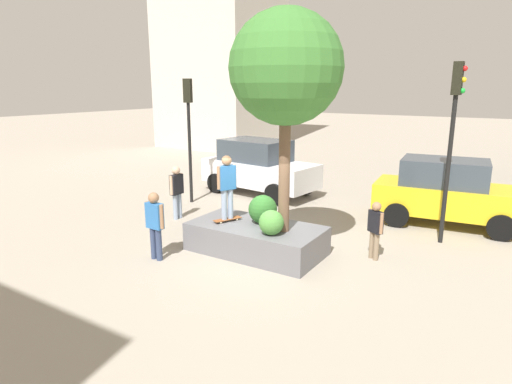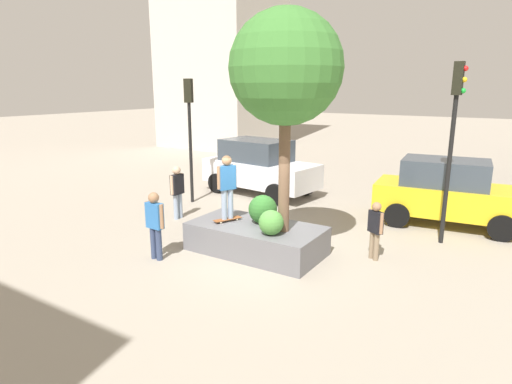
# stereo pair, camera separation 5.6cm
# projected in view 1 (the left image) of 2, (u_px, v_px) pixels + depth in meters

# --- Properties ---
(ground_plane) EXTENTS (120.00, 120.00, 0.00)m
(ground_plane) POSITION_uv_depth(u_px,v_px,m) (264.00, 255.00, 11.36)
(ground_plane) COLOR #9E9384
(planter_ledge) EXTENTS (3.52, 1.82, 0.75)m
(planter_ledge) POSITION_uv_depth(u_px,v_px,m) (256.00, 239.00, 11.53)
(planter_ledge) COLOR slate
(planter_ledge) RESTS_ON ground
(plaza_tree) EXTENTS (2.70, 2.70, 5.34)m
(plaza_tree) POSITION_uv_depth(u_px,v_px,m) (286.00, 69.00, 10.06)
(plaza_tree) COLOR brown
(plaza_tree) RESTS_ON planter_ledge
(boxwood_shrub) EXTENTS (0.62, 0.62, 0.62)m
(boxwood_shrub) POSITION_uv_depth(u_px,v_px,m) (271.00, 223.00, 10.63)
(boxwood_shrub) COLOR #4C8C3D
(boxwood_shrub) RESTS_ON planter_ledge
(hedge_clump) EXTENTS (0.77, 0.77, 0.77)m
(hedge_clump) POSITION_uv_depth(u_px,v_px,m) (263.00, 209.00, 11.52)
(hedge_clump) COLOR #2D6628
(hedge_clump) RESTS_ON planter_ledge
(skateboard) EXTENTS (0.52, 0.82, 0.07)m
(skateboard) POSITION_uv_depth(u_px,v_px,m) (228.00, 219.00, 11.75)
(skateboard) COLOR brown
(skateboard) RESTS_ON planter_ledge
(skateboarder) EXTENTS (0.36, 0.55, 1.73)m
(skateboarder) POSITION_uv_depth(u_px,v_px,m) (227.00, 183.00, 11.50)
(skateboarder) COLOR #8C9EB7
(skateboarder) RESTS_ON skateboard
(police_car) EXTENTS (5.00, 2.74, 2.22)m
(police_car) POSITION_uv_depth(u_px,v_px,m) (258.00, 167.00, 17.69)
(police_car) COLOR white
(police_car) RESTS_ON ground
(taxi_cab) EXTENTS (4.70, 2.50, 2.10)m
(taxi_cab) POSITION_uv_depth(u_px,v_px,m) (448.00, 192.00, 13.70)
(taxi_cab) COLOR gold
(taxi_cab) RESTS_ON ground
(traffic_light_corner) EXTENTS (0.34, 0.28, 4.95)m
(traffic_light_corner) POSITION_uv_depth(u_px,v_px,m) (453.00, 124.00, 11.54)
(traffic_light_corner) COLOR black
(traffic_light_corner) RESTS_ON ground
(traffic_light_median) EXTENTS (0.35, 0.37, 4.60)m
(traffic_light_median) POSITION_uv_depth(u_px,v_px,m) (189.00, 120.00, 15.92)
(traffic_light_median) COLOR black
(traffic_light_median) RESTS_ON ground
(passerby_with_bag) EXTENTS (0.44, 0.37, 1.52)m
(passerby_with_bag) POSITION_uv_depth(u_px,v_px,m) (375.00, 226.00, 10.94)
(passerby_with_bag) COLOR #847056
(passerby_with_bag) RESTS_ON ground
(bystander_watching) EXTENTS (0.28, 0.60, 1.78)m
(bystander_watching) POSITION_uv_depth(u_px,v_px,m) (177.00, 189.00, 14.31)
(bystander_watching) COLOR #8C9EB7
(bystander_watching) RESTS_ON ground
(pedestrian_crossing) EXTENTS (0.60, 0.27, 1.77)m
(pedestrian_crossing) POSITION_uv_depth(u_px,v_px,m) (155.00, 221.00, 10.88)
(pedestrian_crossing) COLOR navy
(pedestrian_crossing) RESTS_ON ground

